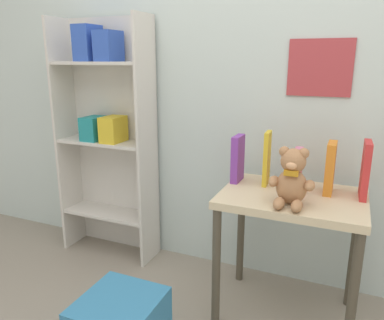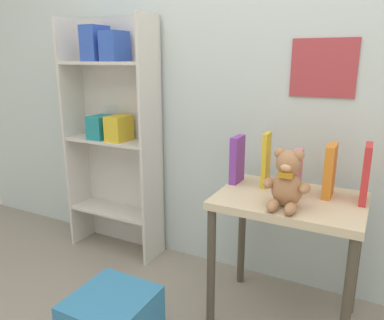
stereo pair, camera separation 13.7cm
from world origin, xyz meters
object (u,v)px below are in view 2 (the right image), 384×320
(bookshelf_side, at_px, (114,126))
(book_standing_orange, at_px, (330,171))
(book_standing_red, at_px, (366,174))
(book_standing_purple, at_px, (237,160))
(book_standing_pink, at_px, (295,172))
(teddy_bear, at_px, (287,181))
(display_table, at_px, (289,218))
(book_standing_yellow, at_px, (266,160))

(bookshelf_side, height_order, book_standing_orange, bookshelf_side)
(bookshelf_side, bearing_deg, book_standing_red, -5.73)
(bookshelf_side, height_order, book_standing_purple, bookshelf_side)
(bookshelf_side, relative_size, book_standing_pink, 7.51)
(book_standing_red, bearing_deg, teddy_bear, -144.73)
(display_table, bearing_deg, teddy_bear, -86.39)
(teddy_bear, distance_m, book_standing_purple, 0.37)
(book_standing_orange, distance_m, book_standing_red, 0.15)
(display_table, xyz_separation_m, book_standing_purple, (-0.29, 0.09, 0.22))
(bookshelf_side, bearing_deg, display_table, -11.42)
(display_table, bearing_deg, book_standing_red, 17.14)
(teddy_bear, bearing_deg, book_standing_orange, 57.77)
(bookshelf_side, bearing_deg, teddy_bear, -17.01)
(book_standing_purple, bearing_deg, bookshelf_side, 171.80)
(book_standing_purple, bearing_deg, book_standing_red, 1.05)
(teddy_bear, bearing_deg, bookshelf_side, 162.99)
(teddy_bear, height_order, book_standing_red, book_standing_red)
(book_standing_red, bearing_deg, book_standing_purple, 178.09)
(display_table, bearing_deg, book_standing_orange, 32.95)
(book_standing_pink, bearing_deg, teddy_bear, -87.40)
(display_table, distance_m, book_standing_purple, 0.38)
(book_standing_purple, height_order, book_standing_orange, book_standing_orange)
(book_standing_yellow, height_order, book_standing_pink, book_standing_yellow)
(bookshelf_side, distance_m, book_standing_purple, 0.91)
(book_standing_purple, bearing_deg, book_standing_orange, 1.61)
(display_table, distance_m, teddy_bear, 0.25)
(teddy_bear, xyz_separation_m, book_standing_pink, (-0.01, 0.20, -0.02))
(book_standing_purple, bearing_deg, book_standing_pink, -2.73)
(teddy_bear, relative_size, book_standing_orange, 1.05)
(display_table, height_order, book_standing_purple, book_standing_purple)
(book_standing_yellow, bearing_deg, bookshelf_side, 169.50)
(book_standing_orange, bearing_deg, book_standing_purple, -179.85)
(display_table, relative_size, book_standing_orange, 2.71)
(display_table, bearing_deg, book_standing_yellow, 147.50)
(teddy_bear, height_order, book_standing_orange, teddy_bear)
(book_standing_red, bearing_deg, book_standing_yellow, 177.83)
(book_standing_yellow, relative_size, book_standing_orange, 1.12)
(bookshelf_side, height_order, book_standing_pink, bookshelf_side)
(bookshelf_side, distance_m, book_standing_red, 1.49)
(book_standing_orange, xyz_separation_m, book_standing_red, (0.15, -0.00, 0.01))
(book_standing_purple, xyz_separation_m, book_standing_red, (0.59, -0.00, 0.01))
(bookshelf_side, relative_size, book_standing_yellow, 5.56)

